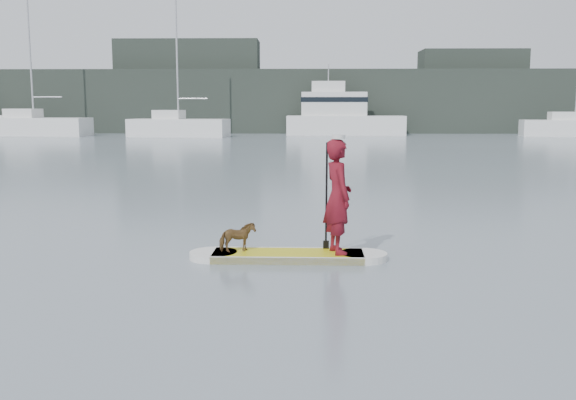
{
  "coord_description": "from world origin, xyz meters",
  "views": [
    {
      "loc": [
        1.29,
        -10.62,
        2.52
      ],
      "look_at": [
        1.06,
        -0.19,
        1.0
      ],
      "focal_mm": 40.0,
      "sensor_mm": 36.0,
      "label": 1
    }
  ],
  "objects_px": {
    "paddler": "(338,197)",
    "dog": "(237,237)",
    "paddleboard": "(288,256)",
    "sailboat_b": "(33,124)",
    "motor_yacht_a": "(340,115)",
    "sailboat_c": "(178,126)",
    "sailboat_f": "(574,126)"
  },
  "relations": [
    {
      "from": "paddler",
      "to": "sailboat_b",
      "type": "height_order",
      "value": "sailboat_b"
    },
    {
      "from": "paddler",
      "to": "dog",
      "type": "height_order",
      "value": "paddler"
    },
    {
      "from": "sailboat_b",
      "to": "paddleboard",
      "type": "bearing_deg",
      "value": -56.35
    },
    {
      "from": "paddleboard",
      "to": "sailboat_b",
      "type": "xyz_separation_m",
      "value": [
        -23.11,
        45.06,
        0.93
      ]
    },
    {
      "from": "paddler",
      "to": "motor_yacht_a",
      "type": "bearing_deg",
      "value": -19.25
    },
    {
      "from": "paddleboard",
      "to": "sailboat_b",
      "type": "relative_size",
      "value": 0.23
    },
    {
      "from": "paddleboard",
      "to": "sailboat_f",
      "type": "distance_m",
      "value": 50.72
    },
    {
      "from": "sailboat_f",
      "to": "motor_yacht_a",
      "type": "xyz_separation_m",
      "value": [
        -19.75,
        2.37,
        0.88
      ]
    },
    {
      "from": "sailboat_c",
      "to": "motor_yacht_a",
      "type": "distance_m",
      "value": 14.41
    },
    {
      "from": "paddleboard",
      "to": "sailboat_f",
      "type": "relative_size",
      "value": 0.25
    },
    {
      "from": "paddler",
      "to": "sailboat_f",
      "type": "relative_size",
      "value": 0.14
    },
    {
      "from": "paddleboard",
      "to": "dog",
      "type": "height_order",
      "value": "dog"
    },
    {
      "from": "dog",
      "to": "sailboat_b",
      "type": "relative_size",
      "value": 0.04
    },
    {
      "from": "sailboat_b",
      "to": "motor_yacht_a",
      "type": "bearing_deg",
      "value": 11.4
    },
    {
      "from": "paddler",
      "to": "sailboat_c",
      "type": "xyz_separation_m",
      "value": [
        -11.03,
        43.58,
        -0.18
      ]
    },
    {
      "from": "sailboat_b",
      "to": "sailboat_c",
      "type": "distance_m",
      "value": 12.99
    },
    {
      "from": "motor_yacht_a",
      "to": "paddleboard",
      "type": "bearing_deg",
      "value": -92.7
    },
    {
      "from": "dog",
      "to": "sailboat_b",
      "type": "bearing_deg",
      "value": 4.48
    },
    {
      "from": "dog",
      "to": "sailboat_f",
      "type": "relative_size",
      "value": 0.04
    },
    {
      "from": "paddler",
      "to": "sailboat_c",
      "type": "height_order",
      "value": "sailboat_c"
    },
    {
      "from": "dog",
      "to": "motor_yacht_a",
      "type": "bearing_deg",
      "value": -27.26
    },
    {
      "from": "dog",
      "to": "motor_yacht_a",
      "type": "height_order",
      "value": "motor_yacht_a"
    },
    {
      "from": "sailboat_f",
      "to": "motor_yacht_a",
      "type": "height_order",
      "value": "sailboat_f"
    },
    {
      "from": "dog",
      "to": "sailboat_c",
      "type": "relative_size",
      "value": 0.05
    },
    {
      "from": "dog",
      "to": "sailboat_f",
      "type": "xyz_separation_m",
      "value": [
        24.25,
        44.97,
        0.51
      ]
    },
    {
      "from": "motor_yacht_a",
      "to": "sailboat_b",
      "type": "bearing_deg",
      "value": -173.38
    },
    {
      "from": "dog",
      "to": "sailboat_b",
      "type": "distance_m",
      "value": 50.25
    },
    {
      "from": "dog",
      "to": "sailboat_c",
      "type": "distance_m",
      "value": 44.55
    },
    {
      "from": "paddler",
      "to": "dog",
      "type": "distance_m",
      "value": 1.8
    },
    {
      "from": "paddleboard",
      "to": "sailboat_b",
      "type": "height_order",
      "value": "sailboat_b"
    },
    {
      "from": "sailboat_f",
      "to": "paddleboard",
      "type": "bearing_deg",
      "value": -109.38
    },
    {
      "from": "sailboat_c",
      "to": "sailboat_f",
      "type": "relative_size",
      "value": 0.91
    }
  ]
}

